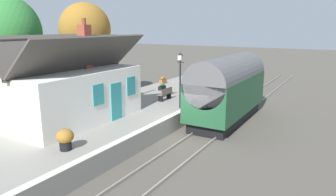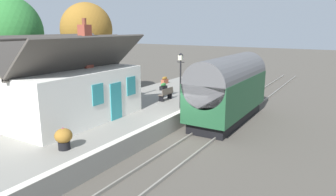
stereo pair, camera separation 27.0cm
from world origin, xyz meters
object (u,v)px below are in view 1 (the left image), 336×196
at_px(planter_edge_far, 65,138).
at_px(planter_edge_near, 163,80).
at_px(tree_behind_building, 6,33).
at_px(station_building, 73,93).
at_px(planter_by_door, 189,88).
at_px(station_sign_board, 200,81).
at_px(tree_mid_background, 85,30).
at_px(lamp_post_platform, 180,70).
at_px(bench_by_lamp, 202,81).
at_px(planter_bench_left, 162,87).
at_px(bench_mid_platform, 165,94).
at_px(train, 228,88).

bearing_deg(planter_edge_far, planter_edge_near, 16.43).
bearing_deg(planter_edge_near, tree_behind_building, 161.79).
distance_m(station_building, planter_by_door, 10.32).
relative_size(station_building, station_sign_board, 4.99).
bearing_deg(tree_mid_background, lamp_post_platform, -99.52).
bearing_deg(lamp_post_platform, bench_by_lamp, 14.18).
xyz_separation_m(planter_bench_left, station_sign_board, (-0.80, -3.81, 0.91)).
bearing_deg(planter_edge_near, station_building, -172.59).
relative_size(planter_bench_left, planter_edge_far, 0.75).
relative_size(bench_mid_platform, planter_bench_left, 1.83).
relative_size(bench_by_lamp, planter_edge_far, 1.38).
height_order(bench_by_lamp, planter_edge_far, planter_edge_far).
bearing_deg(bench_mid_platform, train, -82.69).
height_order(planter_edge_far, tree_behind_building, tree_behind_building).
bearing_deg(station_building, planter_bench_left, 0.94).
height_order(planter_edge_far, lamp_post_platform, lamp_post_platform).
xyz_separation_m(bench_mid_platform, tree_behind_building, (-6.63, 7.61, 4.30)).
bearing_deg(tree_behind_building, planter_edge_near, -18.21).
bearing_deg(station_building, lamp_post_platform, -36.70).
height_order(station_building, bench_by_lamp, station_building).
distance_m(station_building, station_sign_board, 9.67).
distance_m(lamp_post_platform, tree_mid_background, 10.01).
bearing_deg(planter_edge_near, planter_edge_far, -163.57).
relative_size(bench_mid_platform, tree_mid_background, 0.17).
distance_m(lamp_post_platform, station_sign_board, 3.92).
xyz_separation_m(planter_bench_left, planter_edge_near, (2.53, 1.44, 0.04)).
height_order(train, station_building, station_building).
relative_size(planter_by_door, planter_edge_near, 0.88).
relative_size(planter_bench_left, station_sign_board, 0.49).
xyz_separation_m(train, station_sign_board, (1.69, 2.75, -0.03)).
xyz_separation_m(bench_mid_platform, tree_mid_background, (0.18, 7.65, 4.42)).
distance_m(station_building, lamp_post_platform, 6.64).
bearing_deg(planter_bench_left, train, -110.84).
relative_size(train, planter_edge_near, 10.06).
relative_size(bench_by_lamp, planter_edge_near, 1.73).
height_order(bench_mid_platform, lamp_post_platform, lamp_post_platform).
bearing_deg(station_building, tree_behind_building, 89.33).
bearing_deg(station_building, bench_by_lamp, -8.56).
distance_m(train, station_building, 9.68).
bearing_deg(station_sign_board, tree_mid_background, 102.60).
bearing_deg(tree_mid_background, bench_mid_platform, -91.31).
distance_m(station_building, tree_behind_building, 6.48).
bearing_deg(tree_mid_background, planter_bench_left, -62.32).
relative_size(bench_mid_platform, planter_edge_near, 1.72).
distance_m(planter_bench_left, tree_behind_building, 12.00).
bearing_deg(bench_mid_platform, tree_behind_building, 131.08).
bearing_deg(station_sign_board, planter_edge_near, 57.55).
xyz_separation_m(planter_edge_far, station_sign_board, (12.31, -0.63, 0.66)).
xyz_separation_m(planter_bench_left, planter_by_door, (0.26, -2.34, 0.09)).
xyz_separation_m(planter_edge_far, lamp_post_platform, (8.62, -0.91, 1.96)).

